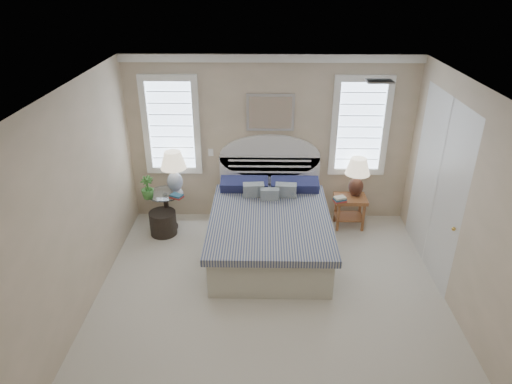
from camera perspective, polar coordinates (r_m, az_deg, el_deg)
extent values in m
cube|color=#B7B19C|center=(5.81, 1.80, -14.98)|extent=(4.50, 5.00, 0.01)
cube|color=white|center=(4.51, 2.29, 11.76)|extent=(4.50, 5.00, 0.01)
cube|color=tan|center=(7.30, 1.75, 6.43)|extent=(4.50, 0.02, 2.70)
cube|color=tan|center=(5.46, -22.34, -2.87)|extent=(0.02, 5.00, 2.70)
cube|color=tan|center=(5.54, 26.01, -3.20)|extent=(0.02, 5.00, 2.70)
cube|color=white|center=(6.93, 1.90, 16.40)|extent=(4.50, 0.08, 0.12)
cube|color=#B2B2B2|center=(5.45, 15.20, 13.23)|extent=(0.30, 0.20, 0.02)
cube|color=white|center=(7.40, -5.67, 4.95)|extent=(0.08, 0.01, 0.12)
cube|color=#C9E1FF|center=(7.34, -10.54, 8.18)|extent=(0.90, 0.06, 1.60)
cube|color=#C9E1FF|center=(7.35, 12.86, 7.99)|extent=(0.90, 0.06, 1.60)
cube|color=silver|center=(7.11, 1.80, 9.88)|extent=(0.74, 0.04, 0.58)
cube|color=silver|center=(6.58, 21.65, 0.77)|extent=(0.02, 1.80, 2.40)
cube|color=beige|center=(6.71, 1.72, -5.69)|extent=(1.60, 2.10, 0.55)
cube|color=navy|center=(6.51, 1.76, -3.57)|extent=(1.72, 2.15, 0.10)
cube|color=silver|center=(7.55, 1.67, 0.56)|extent=(1.62, 0.08, 1.10)
cube|color=navy|center=(7.23, -1.47, 0.90)|extent=(0.75, 0.31, 0.23)
cube|color=navy|center=(7.24, 4.87, 0.85)|extent=(0.75, 0.31, 0.23)
cube|color=#314C6E|center=(7.03, -0.32, -0.06)|extent=(0.33, 0.20, 0.34)
cube|color=#314C6E|center=(7.03, 3.76, -0.09)|extent=(0.33, 0.20, 0.34)
cube|color=#314C6E|center=(6.94, 1.73, -0.59)|extent=(0.28, 0.14, 0.29)
cylinder|color=black|center=(7.62, -10.90, -4.26)|extent=(0.32, 0.32, 0.03)
cylinder|color=black|center=(7.48, -11.08, -2.38)|extent=(0.08, 0.08, 0.60)
cylinder|color=silver|center=(7.34, -11.29, -0.18)|extent=(0.56, 0.56, 0.02)
cube|color=#9F5D34|center=(7.45, 11.74, -0.85)|extent=(0.50, 0.40, 0.06)
cube|color=#9F5D34|center=(7.60, 11.52, -3.00)|extent=(0.44, 0.34, 0.03)
cube|color=#9F5D34|center=(7.41, 10.22, -3.19)|extent=(0.04, 0.04, 0.47)
cube|color=#9F5D34|center=(7.67, 9.90, -2.09)|extent=(0.04, 0.04, 0.47)
cube|color=#9F5D34|center=(7.48, 13.25, -3.19)|extent=(0.04, 0.04, 0.47)
cube|color=#9F5D34|center=(7.74, 12.83, -2.09)|extent=(0.04, 0.04, 0.47)
cylinder|color=black|center=(7.39, -11.53, -3.80)|extent=(0.46, 0.46, 0.38)
cylinder|color=white|center=(7.39, -10.02, 0.37)|extent=(0.14, 0.14, 0.03)
ellipsoid|color=white|center=(7.34, -10.10, 1.28)|extent=(0.25, 0.25, 0.31)
cylinder|color=gold|center=(7.26, -10.22, 2.65)|extent=(0.03, 0.03, 0.11)
cylinder|color=black|center=(7.52, 12.29, -0.22)|extent=(0.15, 0.15, 0.03)
ellipsoid|color=black|center=(7.47, 12.38, 0.64)|extent=(0.27, 0.27, 0.30)
cylinder|color=gold|center=(7.39, 12.51, 1.93)|extent=(0.04, 0.04, 0.11)
imported|color=#3B752F|center=(7.15, -13.43, 0.54)|extent=(0.21, 0.21, 0.36)
cube|color=#AB322A|center=(7.14, -9.90, -0.61)|extent=(0.23, 0.21, 0.03)
cube|color=#285878|center=(7.13, -9.91, -0.41)|extent=(0.22, 0.19, 0.03)
cube|color=#AB322A|center=(7.26, 10.41, -1.08)|extent=(0.22, 0.18, 0.03)
cube|color=#285878|center=(7.25, 10.43, -0.89)|extent=(0.21, 0.17, 0.03)
cube|color=beige|center=(7.24, 10.45, -0.70)|extent=(0.19, 0.16, 0.03)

